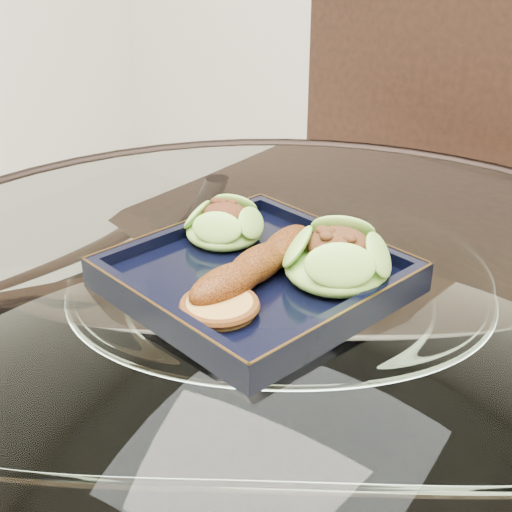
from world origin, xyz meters
The scene contains 7 objects.
dining_table centered at (0.00, 0.00, 0.60)m, with size 1.13×1.13×0.77m.
dining_chair centered at (-0.13, 0.53, 0.57)m, with size 0.48×0.48×1.02m.
navy_plate centered at (-0.04, 0.02, 0.77)m, with size 0.27×0.27×0.02m, color black.
lettuce_wrap_left centered at (-0.12, 0.07, 0.80)m, with size 0.09×0.09×0.03m, color #5CA630.
lettuce_wrap_right centered at (0.04, 0.06, 0.80)m, with size 0.11×0.11×0.04m, color #5DA02E.
roasted_plantain centered at (-0.03, 0.01, 0.80)m, with size 0.19×0.04×0.04m, color #6C300B.
crumb_patty centered at (-0.03, -0.07, 0.79)m, with size 0.07×0.07×0.01m, color #A77A37.
Camera 1 is at (0.33, -0.55, 1.15)m, focal length 50.00 mm.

